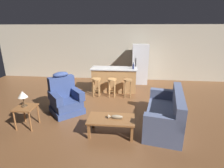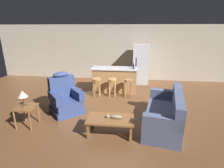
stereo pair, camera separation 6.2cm
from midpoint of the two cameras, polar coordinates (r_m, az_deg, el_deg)
The scene contains 15 objects.
ground_plane at distance 5.90m, azimuth -0.80°, elevation -6.63°, with size 12.00×12.00×0.00m.
back_wall at distance 8.56m, azimuth 1.59°, elevation 10.17°, with size 12.00×0.05×2.60m.
coffee_table at distance 4.21m, azimuth -0.69°, elevation -11.80°, with size 1.10×0.60×0.42m.
fish_figurine at distance 4.15m, azimuth 0.72°, elevation -10.66°, with size 0.34×0.10×0.10m.
couch at distance 4.74m, azimuth 16.90°, elevation -9.32°, with size 1.19×2.03×0.94m.
recliner_near_lamp at distance 5.45m, azimuth -15.36°, elevation -4.61°, with size 1.19×1.19×1.20m.
end_table at distance 4.97m, azimuth -26.62°, elevation -7.68°, with size 0.48×0.48×0.56m.
table_lamp at distance 4.85m, azimuth -27.48°, elevation -3.23°, with size 0.24×0.24×0.41m.
kitchen_island at distance 6.99m, azimuth 0.45°, elevation 1.53°, with size 1.80×0.70×0.95m.
bar_stool_left at distance 6.48m, azimuth -5.41°, elevation 0.06°, with size 0.32×0.32×0.68m.
bar_stool_middle at distance 6.40m, azimuth -0.29°, elevation -0.10°, with size 0.32×0.32×0.68m.
bar_stool_right at distance 6.36m, azimuth 4.91°, elevation -0.27°, with size 0.32×0.32×0.68m.
refrigerator at distance 8.05m, azimuth 8.86°, elevation 6.44°, with size 0.70×0.69×1.76m.
bottle_tall_green at distance 6.71m, azimuth 6.71°, elevation 5.71°, with size 0.07×0.07×0.26m.
bottle_short_amber at distance 6.98m, azimuth 6.80°, elevation 6.21°, with size 0.08×0.08×0.27m.
Camera 1 is at (0.59, -5.33, 2.45)m, focal length 28.00 mm.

